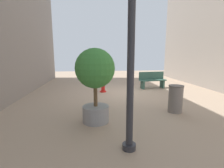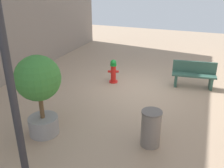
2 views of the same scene
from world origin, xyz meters
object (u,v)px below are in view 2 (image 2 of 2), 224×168
(fire_hydrant, at_px, (113,71))
(bench_near, at_px, (194,74))
(planter_tree, at_px, (39,87))
(trash_bin, at_px, (151,128))
(street_lamp, at_px, (7,64))

(fire_hydrant, bearing_deg, bench_near, -166.97)
(bench_near, xyz_separation_m, planter_tree, (3.38, 4.59, 0.85))
(fire_hydrant, distance_m, trash_bin, 4.07)
(planter_tree, relative_size, street_lamp, 0.53)
(fire_hydrant, relative_size, street_lamp, 0.23)
(bench_near, xyz_separation_m, trash_bin, (0.68, 4.07, -0.03))
(fire_hydrant, distance_m, planter_tree, 4.03)
(fire_hydrant, height_order, planter_tree, planter_tree)
(fire_hydrant, height_order, street_lamp, street_lamp)
(bench_near, relative_size, trash_bin, 1.74)
(bench_near, distance_m, planter_tree, 5.76)
(fire_hydrant, relative_size, trash_bin, 0.99)
(fire_hydrant, xyz_separation_m, bench_near, (-2.93, -0.68, 0.03))
(fire_hydrant, xyz_separation_m, trash_bin, (-2.25, 3.39, 0.00))
(street_lamp, relative_size, trash_bin, 4.32)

